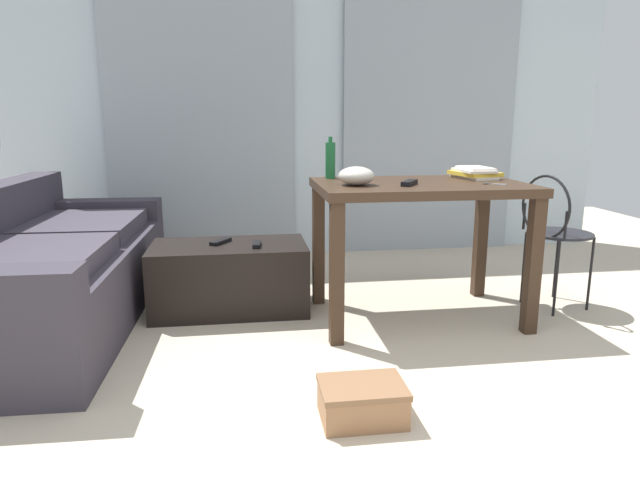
% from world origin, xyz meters
% --- Properties ---
extents(ground_plane, '(7.93, 7.93, 0.00)m').
position_xyz_m(ground_plane, '(0.00, 1.25, 0.00)').
color(ground_plane, beige).
extents(wall_back, '(5.04, 0.10, 2.58)m').
position_xyz_m(wall_back, '(0.00, 3.31, 1.29)').
color(wall_back, silver).
rests_on(wall_back, ground).
extents(curtains, '(3.45, 0.03, 2.17)m').
position_xyz_m(curtains, '(0.00, 3.22, 1.08)').
color(curtains, '#99A3AD').
rests_on(curtains, ground).
extents(couch, '(0.95, 2.12, 0.77)m').
position_xyz_m(couch, '(-1.77, 1.74, 0.30)').
color(couch, '#38333D').
rests_on(couch, ground).
extents(coffee_table, '(0.93, 0.50, 0.41)m').
position_xyz_m(coffee_table, '(-0.75, 1.83, 0.21)').
color(coffee_table, black).
rests_on(coffee_table, ground).
extents(craft_table, '(1.17, 0.76, 0.80)m').
position_xyz_m(craft_table, '(0.34, 1.55, 0.67)').
color(craft_table, '#382619').
rests_on(craft_table, ground).
extents(wire_chair, '(0.39, 0.41, 0.83)m').
position_xyz_m(wire_chair, '(1.19, 1.59, 0.52)').
color(wire_chair, black).
rests_on(wire_chair, ground).
extents(bottle_near, '(0.06, 0.06, 0.25)m').
position_xyz_m(bottle_near, '(-0.13, 1.83, 0.91)').
color(bottle_near, '#195B2D').
rests_on(bottle_near, craft_table).
extents(bowl, '(0.20, 0.20, 0.10)m').
position_xyz_m(bowl, '(-0.05, 1.47, 0.85)').
color(bowl, beige).
rests_on(bowl, craft_table).
extents(book_stack, '(0.27, 0.32, 0.07)m').
position_xyz_m(book_stack, '(0.73, 1.72, 0.83)').
color(book_stack, silver).
rests_on(book_stack, craft_table).
extents(tv_remote_on_table, '(0.13, 0.17, 0.03)m').
position_xyz_m(tv_remote_on_table, '(0.24, 1.43, 0.81)').
color(tv_remote_on_table, black).
rests_on(tv_remote_on_table, craft_table).
extents(scissors, '(0.12, 0.10, 0.00)m').
position_xyz_m(scissors, '(0.70, 1.40, 0.80)').
color(scissors, '#9EA0A5').
rests_on(scissors, craft_table).
extents(tv_remote_primary, '(0.05, 0.15, 0.02)m').
position_xyz_m(tv_remote_primary, '(-0.58, 1.75, 0.42)').
color(tv_remote_primary, black).
rests_on(tv_remote_primary, coffee_table).
extents(tv_remote_secondary, '(0.13, 0.17, 0.02)m').
position_xyz_m(tv_remote_secondary, '(-0.79, 1.86, 0.42)').
color(tv_remote_secondary, black).
rests_on(tv_remote_secondary, coffee_table).
extents(shoebox, '(0.33, 0.24, 0.15)m').
position_xyz_m(shoebox, '(-0.22, 0.47, 0.07)').
color(shoebox, '#996B47').
rests_on(shoebox, ground).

